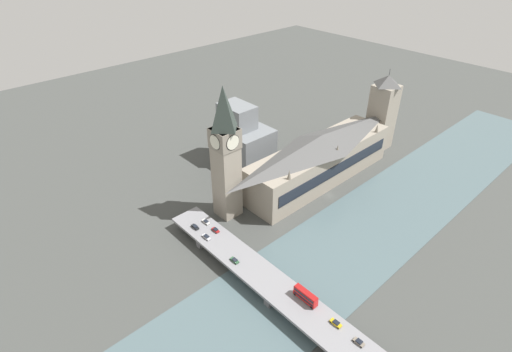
{
  "coord_description": "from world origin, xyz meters",
  "views": [
    {
      "loc": [
        -104.83,
        151.67,
        128.49
      ],
      "look_at": [
        19.4,
        37.49,
        19.98
      ],
      "focal_mm": 28.0,
      "sensor_mm": 36.0,
      "label": 1
    }
  ],
  "objects_px": {
    "clock_tower": "(225,152)",
    "double_decker_bus_mid": "(306,296)",
    "car_southbound_tail": "(206,222)",
    "victoria_tower": "(382,112)",
    "car_northbound_mid": "(336,323)",
    "car_southbound_extra": "(206,237)",
    "road_bridge": "(278,290)",
    "car_southbound_mid": "(235,260)",
    "car_northbound_tail": "(359,342)",
    "car_southbound_lead": "(215,230)",
    "car_northbound_lead": "(195,227)",
    "parliament_hall": "(320,158)"
  },
  "relations": [
    {
      "from": "car_northbound_tail",
      "to": "car_northbound_lead",
      "type": "bearing_deg",
      "value": 3.85
    },
    {
      "from": "car_northbound_tail",
      "to": "clock_tower",
      "type": "bearing_deg",
      "value": -10.81
    },
    {
      "from": "double_decker_bus_mid",
      "to": "car_northbound_tail",
      "type": "distance_m",
      "value": 24.79
    },
    {
      "from": "double_decker_bus_mid",
      "to": "car_northbound_mid",
      "type": "bearing_deg",
      "value": 179.68
    },
    {
      "from": "car_southbound_lead",
      "to": "road_bridge",
      "type": "bearing_deg",
      "value": 176.34
    },
    {
      "from": "road_bridge",
      "to": "car_southbound_tail",
      "type": "xyz_separation_m",
      "value": [
        51.76,
        -3.1,
        1.87
      ]
    },
    {
      "from": "double_decker_bus_mid",
      "to": "car_southbound_tail",
      "type": "distance_m",
      "value": 63.1
    },
    {
      "from": "clock_tower",
      "to": "double_decker_bus_mid",
      "type": "bearing_deg",
      "value": 165.67
    },
    {
      "from": "double_decker_bus_mid",
      "to": "car_northbound_mid",
      "type": "height_order",
      "value": "double_decker_bus_mid"
    },
    {
      "from": "car_southbound_tail",
      "to": "victoria_tower",
      "type": "bearing_deg",
      "value": -92.48
    },
    {
      "from": "car_northbound_tail",
      "to": "car_southbound_tail",
      "type": "xyz_separation_m",
      "value": [
        87.78,
        -0.07,
        0.03
      ]
    },
    {
      "from": "parliament_hall",
      "to": "car_northbound_lead",
      "type": "xyz_separation_m",
      "value": [
        6.39,
        82.7,
        -7.62
      ]
    },
    {
      "from": "double_decker_bus_mid",
      "to": "car_southbound_tail",
      "type": "relative_size",
      "value": 2.37
    },
    {
      "from": "victoria_tower",
      "to": "road_bridge",
      "type": "xyz_separation_m",
      "value": [
        -45.81,
        140.53,
        -19.53
      ]
    },
    {
      "from": "car_southbound_mid",
      "to": "car_southbound_extra",
      "type": "relative_size",
      "value": 0.91
    },
    {
      "from": "double_decker_bus_mid",
      "to": "car_northbound_mid",
      "type": "relative_size",
      "value": 2.35
    },
    {
      "from": "victoria_tower",
      "to": "car_northbound_mid",
      "type": "height_order",
      "value": "victoria_tower"
    },
    {
      "from": "clock_tower",
      "to": "car_northbound_lead",
      "type": "distance_m",
      "value": 37.96
    },
    {
      "from": "clock_tower",
      "to": "double_decker_bus_mid",
      "type": "xyz_separation_m",
      "value": [
        -68.06,
        17.38,
        -27.48
      ]
    },
    {
      "from": "car_southbound_mid",
      "to": "car_southbound_tail",
      "type": "bearing_deg",
      "value": -12.36
    },
    {
      "from": "road_bridge",
      "to": "car_southbound_mid",
      "type": "relative_size",
      "value": 30.19
    },
    {
      "from": "car_northbound_lead",
      "to": "victoria_tower",
      "type": "bearing_deg",
      "value": -92.53
    },
    {
      "from": "victoria_tower",
      "to": "car_southbound_lead",
      "type": "distance_m",
      "value": 138.86
    },
    {
      "from": "road_bridge",
      "to": "victoria_tower",
      "type": "bearing_deg",
      "value": -71.95
    },
    {
      "from": "car_southbound_mid",
      "to": "clock_tower",
      "type": "bearing_deg",
      "value": -35.24
    },
    {
      "from": "clock_tower",
      "to": "car_southbound_tail",
      "type": "xyz_separation_m",
      "value": [
        -4.99,
        17.64,
        -29.39
      ]
    },
    {
      "from": "car_southbound_mid",
      "to": "car_southbound_extra",
      "type": "xyz_separation_m",
      "value": [
        20.1,
        -0.04,
        0.05
      ]
    },
    {
      "from": "victoria_tower",
      "to": "car_northbound_lead",
      "type": "bearing_deg",
      "value": 87.47
    },
    {
      "from": "car_northbound_mid",
      "to": "car_southbound_extra",
      "type": "distance_m",
      "value": 69.16
    },
    {
      "from": "car_northbound_mid",
      "to": "car_southbound_mid",
      "type": "height_order",
      "value": "car_northbound_mid"
    },
    {
      "from": "double_decker_bus_mid",
      "to": "car_southbound_extra",
      "type": "xyz_separation_m",
      "value": [
        54.19,
        6.57,
        -1.91
      ]
    },
    {
      "from": "parliament_hall",
      "to": "car_southbound_extra",
      "type": "xyz_separation_m",
      "value": [
        -2.87,
        83.01,
        -7.67
      ]
    },
    {
      "from": "parliament_hall",
      "to": "car_southbound_mid",
      "type": "xyz_separation_m",
      "value": [
        -22.97,
        83.05,
        -7.72
      ]
    },
    {
      "from": "car_northbound_mid",
      "to": "car_southbound_mid",
      "type": "xyz_separation_m",
      "value": [
        48.75,
        6.53,
        -0.09
      ]
    },
    {
      "from": "victoria_tower",
      "to": "car_southbound_mid",
      "type": "bearing_deg",
      "value": 99.1
    },
    {
      "from": "road_bridge",
      "to": "car_southbound_lead",
      "type": "xyz_separation_m",
      "value": [
        43.86,
        -2.81,
        1.9
      ]
    },
    {
      "from": "victoria_tower",
      "to": "car_southbound_tail",
      "type": "relative_size",
      "value": 11.91
    },
    {
      "from": "double_decker_bus_mid",
      "to": "car_southbound_extra",
      "type": "height_order",
      "value": "double_decker_bus_mid"
    },
    {
      "from": "double_decker_bus_mid",
      "to": "car_northbound_mid",
      "type": "distance_m",
      "value": 14.78
    },
    {
      "from": "clock_tower",
      "to": "car_southbound_mid",
      "type": "height_order",
      "value": "clock_tower"
    },
    {
      "from": "car_southbound_extra",
      "to": "car_northbound_tail",
      "type": "bearing_deg",
      "value": -175.47
    },
    {
      "from": "victoria_tower",
      "to": "car_southbound_extra",
      "type": "height_order",
      "value": "victoria_tower"
    },
    {
      "from": "parliament_hall",
      "to": "car_southbound_mid",
      "type": "relative_size",
      "value": 22.86
    },
    {
      "from": "victoria_tower",
      "to": "double_decker_bus_mid",
      "type": "relative_size",
      "value": 5.03
    },
    {
      "from": "double_decker_bus_mid",
      "to": "victoria_tower",
      "type": "bearing_deg",
      "value": -67.4
    },
    {
      "from": "victoria_tower",
      "to": "car_southbound_mid",
      "type": "distance_m",
      "value": 146.69
    },
    {
      "from": "car_southbound_tail",
      "to": "car_southbound_lead",
      "type": "bearing_deg",
      "value": 177.91
    },
    {
      "from": "clock_tower",
      "to": "car_northbound_mid",
      "type": "height_order",
      "value": "clock_tower"
    },
    {
      "from": "car_southbound_lead",
      "to": "car_southbound_mid",
      "type": "height_order",
      "value": "car_southbound_lead"
    },
    {
      "from": "victoria_tower",
      "to": "car_northbound_mid",
      "type": "distance_m",
      "value": 155.89
    }
  ]
}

